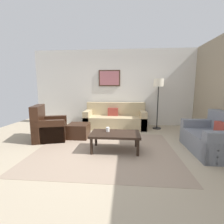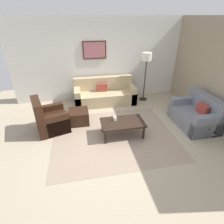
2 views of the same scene
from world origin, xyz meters
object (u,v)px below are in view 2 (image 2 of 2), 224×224
object	(u,v)px
ottoman	(79,117)
lamp_standing	(146,62)
coffee_table	(122,123)
couch_main	(105,94)
armchair_leather	(49,120)
cup	(115,119)
framed_artwork	(94,50)
couch_loveseat	(197,115)

from	to	relation	value
ottoman	lamp_standing	xyz separation A→B (m)	(2.42, 1.19, 1.21)
coffee_table	couch_main	bearing A→B (deg)	93.48
armchair_leather	cup	bearing A→B (deg)	-16.40
ottoman	framed_artwork	size ratio (longest dim) A/B	0.70
framed_artwork	couch_main	bearing A→B (deg)	-57.68
armchair_leather	cup	world-z (taller)	armchair_leather
coffee_table	ottoman	bearing A→B (deg)	142.44
couch_main	framed_artwork	size ratio (longest dim) A/B	2.66
cup	framed_artwork	world-z (taller)	framed_artwork
ottoman	lamp_standing	bearing A→B (deg)	26.19
framed_artwork	coffee_table	bearing A→B (deg)	-81.39
lamp_standing	cup	bearing A→B (deg)	-128.02
armchair_leather	framed_artwork	size ratio (longest dim) A/B	1.24
couch_main	cup	distance (m)	2.02
ottoman	coffee_table	bearing A→B (deg)	-37.56
armchair_leather	coffee_table	size ratio (longest dim) A/B	0.90
cup	ottoman	bearing A→B (deg)	141.26
coffee_table	framed_artwork	world-z (taller)	framed_artwork
framed_artwork	ottoman	bearing A→B (deg)	-113.09
armchair_leather	framed_artwork	xyz separation A→B (m)	(1.51, 1.91, 1.46)
armchair_leather	coffee_table	distance (m)	1.99
couch_main	lamp_standing	bearing A→B (deg)	-3.33
armchair_leather	cup	distance (m)	1.79
couch_main	coffee_table	xyz separation A→B (m)	(0.13, -2.12, 0.06)
coffee_table	framed_artwork	distance (m)	2.91
couch_loveseat	ottoman	xyz separation A→B (m)	(-3.31, 0.76, -0.10)
cup	lamp_standing	distance (m)	2.62
armchair_leather	ottoman	xyz separation A→B (m)	(0.79, 0.23, -0.11)
coffee_table	cup	size ratio (longest dim) A/B	11.06
coffee_table	framed_artwork	size ratio (longest dim) A/B	1.38
couch_main	framed_artwork	world-z (taller)	framed_artwork
couch_main	coffee_table	world-z (taller)	couch_main
couch_loveseat	lamp_standing	bearing A→B (deg)	114.47
couch_main	coffee_table	bearing A→B (deg)	-86.52
armchair_leather	coffee_table	world-z (taller)	armchair_leather
couch_loveseat	armchair_leather	world-z (taller)	armchair_leather
couch_loveseat	cup	xyz separation A→B (m)	(-2.39, 0.02, 0.16)
couch_main	framed_artwork	bearing A→B (deg)	122.32
armchair_leather	lamp_standing	size ratio (longest dim) A/B	0.58
couch_main	couch_loveseat	distance (m)	3.10
lamp_standing	coffee_table	bearing A→B (deg)	-123.12
lamp_standing	framed_artwork	distance (m)	1.81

